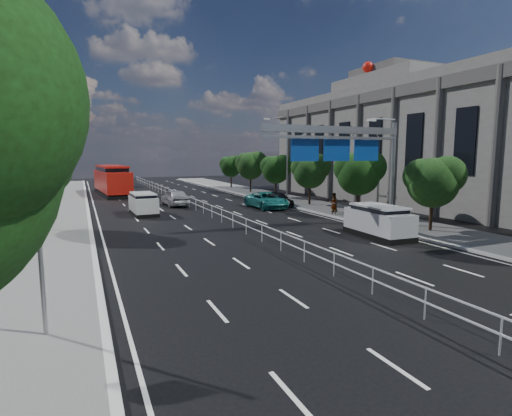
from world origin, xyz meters
TOP-DOWN VIEW (x-y plane):
  - ground at (0.00, 0.00)m, footprint 160.00×160.00m
  - sidewalk_near at (-11.50, 0.00)m, footprint 5.00×140.00m
  - kerb_near at (-9.00, 0.00)m, footprint 0.25×140.00m
  - median_fence at (0.00, 22.50)m, footprint 0.05×85.00m
  - toilet_sign at (-10.95, 0.00)m, footprint 1.62×0.18m
  - overhead_gantry at (6.74, 10.05)m, footprint 10.24×0.38m
  - streetlight_far at (10.50, 26.00)m, footprint 2.78×2.40m
  - civic_hall at (23.72, 22.00)m, footprint 14.40×36.00m
  - near_tree_back at (-11.94, 17.97)m, footprint 4.84×4.51m
  - far_tree_c at (11.24, 6.98)m, footprint 3.52×3.28m
  - far_tree_d at (11.25, 14.48)m, footprint 3.85×3.59m
  - far_tree_e at (11.25, 21.98)m, footprint 3.63×3.38m
  - far_tree_f at (11.24, 29.48)m, footprint 3.52×3.28m
  - far_tree_g at (11.25, 36.98)m, footprint 3.96×3.69m
  - far_tree_h at (11.24, 44.48)m, footprint 3.41×3.18m
  - white_minivan at (-4.74, 22.38)m, footprint 1.98×4.32m
  - red_bus at (-5.87, 41.21)m, footprint 3.89×12.49m
  - near_car_silver at (-1.00, 27.34)m, footprint 2.23×4.92m
  - near_car_dark at (-2.70, 53.77)m, footprint 2.11×4.87m
  - silver_minivan at (7.18, 7.29)m, footprint 2.20×4.77m
  - parked_car_teal at (6.50, 22.00)m, footprint 2.74×5.50m
  - parked_car_dark at (8.30, 23.04)m, footprint 2.06×4.49m
  - pedestrian_a at (9.60, 15.53)m, footprint 0.58×0.40m
  - pedestrian_b at (10.22, 16.48)m, footprint 0.84×0.68m

SIDE VIEW (x-z plane):
  - ground at x=0.00m, z-range 0.00..0.00m
  - sidewalk_near at x=-11.50m, z-range 0.00..0.14m
  - kerb_near at x=-9.00m, z-range -0.01..0.15m
  - median_fence at x=0.00m, z-range 0.01..1.04m
  - parked_car_dark at x=8.30m, z-range 0.00..1.27m
  - parked_car_teal at x=6.50m, z-range 0.00..1.50m
  - near_car_dark at x=-2.70m, z-range 0.00..1.56m
  - near_car_silver at x=-1.00m, z-range 0.00..1.64m
  - pedestrian_a at x=9.60m, z-range 0.14..1.68m
  - white_minivan at x=-4.74m, z-range -0.02..1.84m
  - silver_minivan at x=7.18m, z-range -0.02..1.93m
  - pedestrian_b at x=10.22m, z-range 0.14..1.78m
  - red_bus at x=-5.87m, z-range 0.08..3.75m
  - toilet_sign at x=-10.95m, z-range 0.77..5.11m
  - far_tree_h at x=11.24m, z-range 0.97..5.88m
  - far_tree_c at x=11.24m, z-range 0.95..5.90m
  - far_tree_f at x=11.24m, z-range 0.98..6.00m
  - far_tree_e at x=11.25m, z-range 0.99..6.12m
  - far_tree_d at x=11.25m, z-range 1.02..6.36m
  - far_tree_g at x=11.25m, z-range 1.03..6.48m
  - near_tree_back at x=-11.94m, z-range 1.27..7.96m
  - streetlight_far at x=10.50m, z-range 0.71..9.71m
  - overhead_gantry at x=6.74m, z-range 1.88..9.33m
  - civic_hall at x=23.72m, z-range -0.91..13.44m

